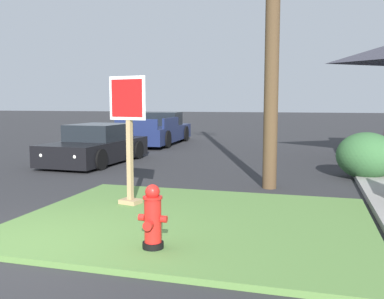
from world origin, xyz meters
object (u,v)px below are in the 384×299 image
(manhole_cover, at_px, (139,198))
(pickup_truck_navy, at_px, (157,131))
(fire_hydrant, at_px, (153,218))
(stop_sign, at_px, (129,141))
(parked_sedan_black, at_px, (97,146))

(manhole_cover, xyz_separation_m, pickup_truck_navy, (-3.67, 10.89, 0.61))
(fire_hydrant, height_order, pickup_truck_navy, pickup_truck_navy)
(fire_hydrant, relative_size, stop_sign, 0.36)
(stop_sign, xyz_separation_m, parked_sedan_black, (-3.49, 5.21, -0.72))
(fire_hydrant, relative_size, parked_sedan_black, 0.20)
(parked_sedan_black, xyz_separation_m, pickup_truck_navy, (-0.33, 6.46, 0.08))
(manhole_cover, relative_size, pickup_truck_navy, 0.12)
(stop_sign, distance_m, manhole_cover, 1.48)
(fire_hydrant, distance_m, parked_sedan_black, 8.77)
(pickup_truck_navy, bearing_deg, manhole_cover, -71.37)
(parked_sedan_black, bearing_deg, pickup_truck_navy, 92.96)
(stop_sign, height_order, parked_sedan_black, stop_sign)
(stop_sign, relative_size, pickup_truck_navy, 0.42)
(fire_hydrant, distance_m, stop_sign, 2.62)
(fire_hydrant, bearing_deg, stop_sign, 120.84)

